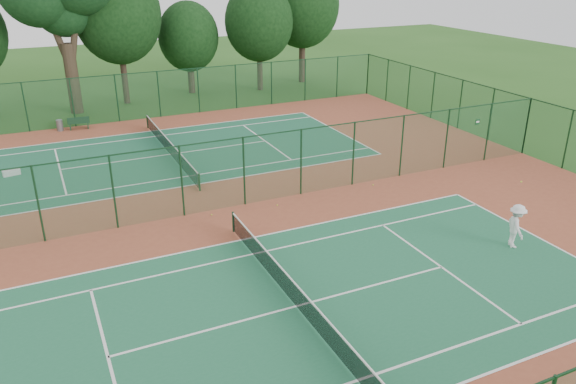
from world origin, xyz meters
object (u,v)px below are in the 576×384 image
(trash_bin, at_px, (60,125))
(kit_bag, at_px, (11,173))
(bench, at_px, (79,123))
(player_near, at_px, (516,226))

(trash_bin, xyz_separation_m, kit_bag, (-3.19, -8.09, -0.22))
(bench, relative_size, kit_bag, 1.65)
(trash_bin, relative_size, bench, 0.52)
(player_near, relative_size, kit_bag, 2.10)
(kit_bag, bearing_deg, bench, 48.72)
(player_near, xyz_separation_m, bench, (-14.73, 25.98, -0.49))
(bench, bearing_deg, kit_bag, -114.92)
(player_near, distance_m, trash_bin, 30.68)
(player_near, height_order, trash_bin, player_near)
(trash_bin, distance_m, bench, 1.27)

